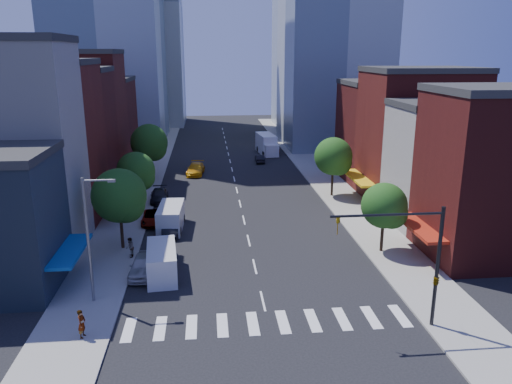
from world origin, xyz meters
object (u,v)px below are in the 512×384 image
parked_car_second (170,227)px  pedestrian_near (82,324)px  cargo_van_far (171,218)px  pedestrian_far (130,248)px  taxi (196,169)px  parked_car_front (143,265)px  cargo_van_near (162,263)px  traffic_car_oncoming (260,159)px  box_truck (267,145)px  traffic_car_far (274,149)px  parked_car_third (153,217)px  parked_car_rear (159,196)px

parked_car_second → pedestrian_near: 18.73m
cargo_van_far → pedestrian_far: cargo_van_far is taller
cargo_van_far → taxi: 23.44m
parked_car_front → taxi: (3.55, 33.92, -0.01)m
cargo_van_near → cargo_van_far: (-0.02, 11.05, 0.03)m
traffic_car_oncoming → taxi: bearing=36.0°
cargo_van_far → taxi: (2.06, 23.35, -0.40)m
parked_car_front → taxi: parked_car_front is taller
cargo_van_far → taxi: size_ratio=1.05×
box_truck → pedestrian_near: size_ratio=4.62×
parked_car_front → box_truck: size_ratio=0.57×
cargo_van_near → pedestrian_far: size_ratio=3.29×
taxi → pedestrian_near: size_ratio=3.03×
cargo_van_near → traffic_car_far: 51.78m
parked_car_third → pedestrian_near: bearing=-96.5°
parked_car_front → taxi: 34.11m
parked_car_third → pedestrian_far: size_ratio=2.64×
taxi → cargo_van_far: bearing=-89.0°
taxi → parked_car_front: bearing=-89.9°
parked_car_front → parked_car_rear: parked_car_front is taller
parked_car_front → parked_car_third: size_ratio=1.03×
parked_car_front → parked_car_second: (1.50, 9.15, -0.08)m
traffic_car_oncoming → parked_car_rear: bearing=55.9°
taxi → pedestrian_far: bearing=-93.3°
parked_car_front → cargo_van_far: cargo_van_far is taller
parked_car_second → taxi: (2.06, 24.77, 0.07)m
box_truck → pedestrian_near: 60.51m
taxi → traffic_car_oncoming: (10.20, 7.32, -0.17)m
parked_car_front → parked_car_rear: size_ratio=0.96×
parked_car_rear → pedestrian_near: bearing=-97.0°
parked_car_third → parked_car_rear: size_ratio=0.93×
taxi → pedestrian_far: size_ratio=3.17×
parked_car_third → pedestrian_far: (-1.00, -9.20, 0.38)m
traffic_car_far → pedestrian_far: size_ratio=2.59×
cargo_van_near → box_truck: box_truck is taller
parked_car_second → box_truck: 41.88m
traffic_car_oncoming → traffic_car_far: size_ratio=0.85×
box_truck → pedestrian_far: bearing=-117.1°
parked_car_second → cargo_van_near: (0.01, -9.63, 0.44)m
taxi → traffic_car_far: size_ratio=1.23×
parked_car_third → cargo_van_near: cargo_van_near is taller
parked_car_front → box_truck: 51.02m
parked_car_front → pedestrian_far: bearing=116.6°
parked_car_second → pedestrian_far: bearing=-120.7°
parked_car_third → cargo_van_near: size_ratio=0.80×
parked_car_third → cargo_van_far: cargo_van_far is taller
parked_car_front → traffic_car_oncoming: parked_car_front is taller
parked_car_rear → taxi: size_ratio=0.90×
parked_car_third → taxi: bearing=78.5°
parked_car_third → taxi: (4.06, 21.37, 0.16)m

